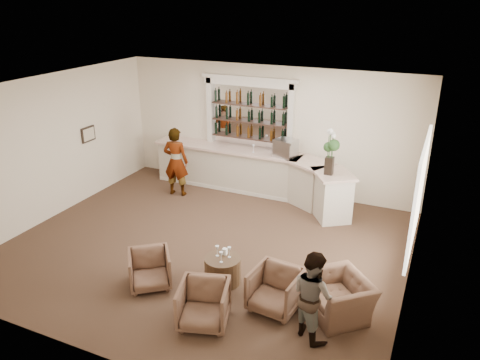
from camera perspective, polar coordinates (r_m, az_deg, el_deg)
name	(u,v)px	position (r m, az deg, el deg)	size (l,w,h in m)	color
ground	(206,246)	(9.99, -4.12, -7.98)	(8.00, 8.00, 0.00)	#4E3627
room_shell	(227,131)	(9.59, -1.62, 5.99)	(8.04, 7.02, 3.32)	#F2E2C9
bar_counter	(254,173)	(12.25, 1.75, 0.86)	(5.72, 1.80, 1.14)	beige
back_bar_alcove	(249,114)	(12.31, 1.12, 8.08)	(2.64, 0.25, 3.00)	white
cocktail_table	(223,270)	(8.70, -2.13, -10.91)	(0.66, 0.66, 0.50)	#47341F
sommelier	(176,162)	(12.19, -7.82, 2.22)	(0.66, 0.43, 1.81)	gray
guest	(313,295)	(7.33, 8.83, -13.67)	(0.71, 0.55, 1.46)	gray
armchair_left	(150,269)	(8.71, -10.95, -10.64)	(0.72, 0.74, 0.68)	brown
armchair_center	(204,304)	(7.70, -4.45, -14.89)	(0.77, 0.79, 0.72)	brown
armchair_right	(275,290)	(8.01, 4.33, -13.21)	(0.78, 0.80, 0.73)	brown
armchair_far	(339,297)	(8.05, 11.96, -13.75)	(1.03, 0.90, 0.67)	brown
espresso_machine	(286,148)	(11.73, 5.59, 3.89)	(0.51, 0.43, 0.45)	#ABABB0
flower_vase	(330,149)	(10.59, 10.96, 3.75)	(0.28, 0.28, 1.07)	black
wine_glass_bar_left	(253,148)	(12.05, 1.65, 3.88)	(0.07, 0.07, 0.21)	white
wine_glass_bar_right	(284,152)	(11.84, 5.43, 3.46)	(0.07, 0.07, 0.21)	white
wine_glass_tbl_a	(217,251)	(8.59, -2.80, -8.63)	(0.07, 0.07, 0.21)	white
wine_glass_tbl_b	(229,252)	(8.54, -1.31, -8.79)	(0.07, 0.07, 0.21)	white
wine_glass_tbl_c	(221,257)	(8.40, -2.31, -9.37)	(0.07, 0.07, 0.21)	white
napkin_holder	(225,251)	(8.65, -1.86, -8.70)	(0.08, 0.08, 0.12)	white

